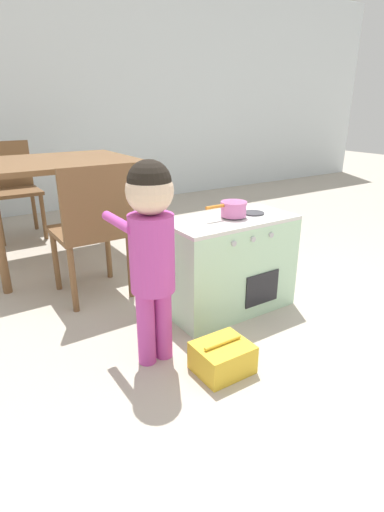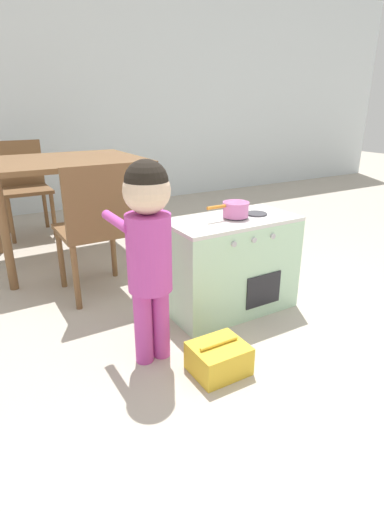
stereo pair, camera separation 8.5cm
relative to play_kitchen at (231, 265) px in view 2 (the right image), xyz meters
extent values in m
plane|color=#B2A899|center=(-0.15, -0.79, -0.28)|extent=(16.00, 16.00, 0.00)
cube|color=silver|center=(-0.15, 2.93, 1.02)|extent=(10.00, 0.06, 2.60)
cube|color=#B2DBB7|center=(0.00, 0.00, -0.01)|extent=(0.73, 0.37, 0.53)
cube|color=silver|center=(0.00, 0.00, 0.26)|extent=(0.73, 0.37, 0.02)
cylinder|color=#38383D|center=(0.02, 0.00, 0.28)|extent=(0.12, 0.12, 0.01)
cylinder|color=#38383D|center=(0.16, 0.00, 0.28)|extent=(0.12, 0.12, 0.01)
cube|color=black|center=(0.09, -0.19, -0.10)|extent=(0.23, 0.01, 0.19)
cylinder|color=#B2B2B7|center=(-0.13, -0.19, 0.20)|extent=(0.03, 0.01, 0.03)
cylinder|color=#B2B2B7|center=(0.00, -0.19, 0.20)|extent=(0.03, 0.01, 0.03)
cylinder|color=#B2B2B7|center=(0.13, -0.19, 0.20)|extent=(0.03, 0.01, 0.03)
cylinder|color=pink|center=(0.02, 0.00, 0.32)|extent=(0.14, 0.14, 0.08)
cylinder|color=pink|center=(0.02, 0.00, 0.36)|extent=(0.14, 0.14, 0.01)
cylinder|color=orange|center=(-0.11, 0.00, 0.35)|extent=(0.11, 0.02, 0.02)
cylinder|color=#BC429E|center=(-0.65, -0.22, -0.09)|extent=(0.08, 0.08, 0.36)
cylinder|color=#BC429E|center=(-0.56, -0.22, -0.09)|extent=(0.08, 0.08, 0.36)
cylinder|color=#BC429E|center=(-0.60, -0.22, 0.26)|extent=(0.20, 0.20, 0.34)
sphere|color=beige|center=(-0.60, -0.22, 0.53)|extent=(0.20, 0.20, 0.20)
sphere|color=black|center=(-0.60, -0.22, 0.57)|extent=(0.18, 0.18, 0.18)
cylinder|color=#BC429E|center=(-0.69, -0.09, 0.38)|extent=(0.04, 0.27, 0.04)
cylinder|color=#BC429E|center=(-0.52, -0.09, 0.38)|extent=(0.04, 0.27, 0.04)
cube|color=gold|center=(-0.40, -0.47, -0.21)|extent=(0.24, 0.21, 0.14)
cylinder|color=gold|center=(-0.40, -0.47, -0.13)|extent=(0.19, 0.02, 0.02)
cube|color=brown|center=(-0.57, 1.33, 0.47)|extent=(1.10, 0.91, 0.03)
cylinder|color=brown|center=(-1.06, 0.93, 0.09)|extent=(0.06, 0.06, 0.73)
cylinder|color=brown|center=(-0.08, 0.93, 0.09)|extent=(0.06, 0.06, 0.73)
cylinder|color=brown|center=(-0.08, 1.72, 0.09)|extent=(0.06, 0.06, 0.73)
cube|color=brown|center=(-0.59, 0.62, 0.14)|extent=(0.41, 0.41, 0.03)
cube|color=brown|center=(-0.59, 0.43, 0.35)|extent=(0.41, 0.02, 0.40)
cylinder|color=brown|center=(-0.77, 0.45, -0.08)|extent=(0.04, 0.04, 0.40)
cylinder|color=brown|center=(-0.42, 0.45, -0.08)|extent=(0.04, 0.04, 0.40)
cylinder|color=brown|center=(-0.77, 0.80, -0.08)|extent=(0.04, 0.04, 0.40)
cylinder|color=brown|center=(-0.42, 0.80, -0.08)|extent=(0.04, 0.04, 0.40)
cube|color=brown|center=(-0.75, 2.09, 0.14)|extent=(0.41, 0.41, 0.03)
cube|color=brown|center=(-0.75, 2.29, 0.35)|extent=(0.41, 0.02, 0.40)
cylinder|color=brown|center=(-0.93, 1.92, -0.08)|extent=(0.04, 0.04, 0.40)
cylinder|color=brown|center=(-0.57, 1.92, -0.08)|extent=(0.04, 0.04, 0.40)
cylinder|color=brown|center=(-0.93, 2.27, -0.08)|extent=(0.04, 0.04, 0.40)
cylinder|color=brown|center=(-0.57, 2.27, -0.08)|extent=(0.04, 0.04, 0.40)
camera|label=1|loc=(-1.34, -1.66, 0.86)|focal=28.00mm
camera|label=2|loc=(-1.26, -1.70, 0.86)|focal=28.00mm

